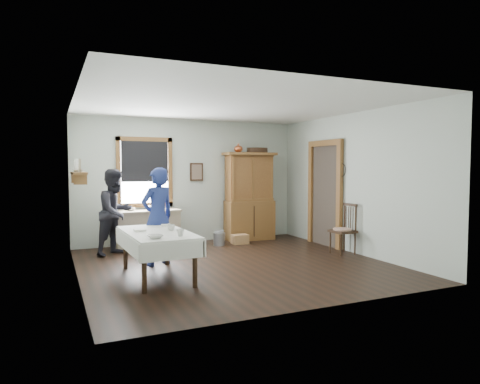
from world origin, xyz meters
The scene contains 20 objects.
room centered at (0.00, 0.00, 1.35)m, with size 5.01×5.01×2.70m.
window centered at (-1.00, 2.46, 1.62)m, with size 1.18×0.07×1.48m.
doorway centered at (2.46, 0.85, 1.16)m, with size 0.09×1.14×2.22m.
wall_shelf centered at (-2.37, 1.54, 1.57)m, with size 0.24×1.00×0.44m.
framed_picture centered at (0.15, 2.46, 1.55)m, with size 0.30×0.04×0.40m, color #372513.
rug_beater centered at (2.45, 0.30, 1.72)m, with size 0.27×0.27×0.01m, color black.
work_counter centered at (-1.03, 2.17, 0.39)m, with size 1.35×0.51×0.77m, color tan.
china_hutch centered at (1.32, 2.17, 0.99)m, with size 1.17×0.55×1.99m, color olive.
dining_table centered at (-1.40, -0.32, 0.35)m, with size 0.91×1.74×0.69m, color white.
spindle_chair centered at (2.23, -0.04, 0.48)m, with size 0.44×0.44×0.97m, color #372513.
pail centered at (0.41, 1.76, 0.13)m, with size 0.25×0.25×0.27m, color gray.
wicker_basket centered at (0.88, 1.74, 0.10)m, with size 0.34×0.24×0.20m, color #B08150.
woman_blue centered at (-1.19, 0.49, 0.76)m, with size 0.56×0.37×1.53m, color navy.
figure_dark centered at (-1.72, 1.68, 0.75)m, with size 0.73×0.57×1.50m, color black.
table_cup_a centered at (-1.17, -0.28, 0.74)m, with size 0.12×0.12×0.09m, color silver.
table_cup_b centered at (-1.20, -0.88, 0.74)m, with size 0.11×0.11×0.10m, color silver.
table_bowl centered at (-1.56, -0.93, 0.72)m, with size 0.22×0.22×0.06m, color silver.
counter_book centered at (-0.73, 2.23, 0.78)m, with size 0.15×0.20×0.02m, color brown.
counter_bowl centered at (-1.35, 2.17, 0.80)m, with size 0.19×0.19×0.06m, color silver.
shelf_bowl centered at (-2.37, 1.55, 1.60)m, with size 0.22×0.22×0.05m, color silver.
Camera 1 is at (-2.85, -6.62, 1.66)m, focal length 32.00 mm.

